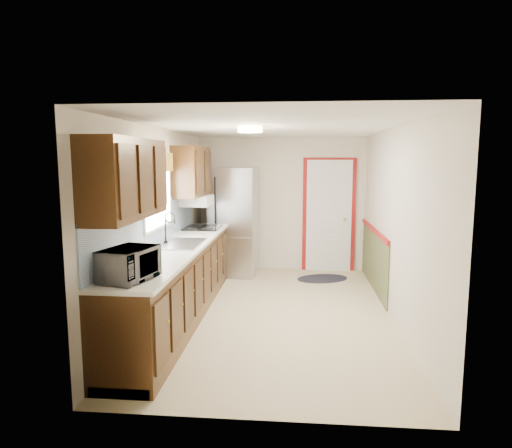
# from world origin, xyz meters

# --- Properties ---
(room_shell) EXTENTS (3.20, 5.20, 2.52)m
(room_shell) POSITION_xyz_m (0.00, 0.00, 1.20)
(room_shell) COLOR #C3B289
(room_shell) RESTS_ON ground
(kitchen_run) EXTENTS (0.63, 4.00, 2.20)m
(kitchen_run) POSITION_xyz_m (-1.24, -0.29, 0.81)
(kitchen_run) COLOR #321C0B
(kitchen_run) RESTS_ON ground
(back_wall_trim) EXTENTS (1.12, 2.30, 2.08)m
(back_wall_trim) POSITION_xyz_m (0.99, 2.21, 0.89)
(back_wall_trim) COLOR maroon
(back_wall_trim) RESTS_ON ground
(ceiling_fixture) EXTENTS (0.30, 0.30, 0.06)m
(ceiling_fixture) POSITION_xyz_m (-0.30, -0.20, 2.36)
(ceiling_fixture) COLOR #FFD88C
(ceiling_fixture) RESTS_ON room_shell
(microwave) EXTENTS (0.40, 0.58, 0.35)m
(microwave) POSITION_xyz_m (-1.20, -1.95, 1.12)
(microwave) COLOR white
(microwave) RESTS_ON kitchen_run
(refrigerator) EXTENTS (0.83, 0.80, 1.87)m
(refrigerator) POSITION_xyz_m (-0.81, 2.05, 0.93)
(refrigerator) COLOR #B7B7BC
(refrigerator) RESTS_ON ground
(rug) EXTENTS (1.02, 0.84, 0.01)m
(rug) POSITION_xyz_m (0.72, 1.82, 0.01)
(rug) COLOR black
(rug) RESTS_ON ground
(cooktop) EXTENTS (0.54, 0.64, 0.02)m
(cooktop) POSITION_xyz_m (-1.19, 1.19, 0.95)
(cooktop) COLOR black
(cooktop) RESTS_ON kitchen_run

